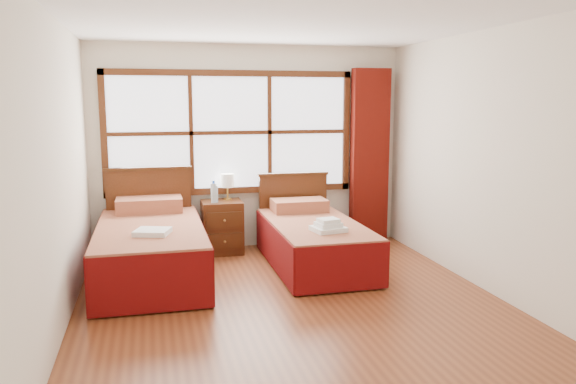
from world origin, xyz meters
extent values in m
plane|color=brown|center=(0.00, 0.00, 0.00)|extent=(4.50, 4.50, 0.00)
plane|color=white|center=(0.00, 0.00, 2.60)|extent=(4.50, 4.50, 0.00)
plane|color=silver|center=(0.00, 2.25, 1.30)|extent=(4.00, 0.00, 4.00)
plane|color=silver|center=(-2.00, 0.00, 1.30)|extent=(0.00, 4.50, 4.50)
plane|color=silver|center=(2.00, 0.00, 1.30)|extent=(0.00, 4.50, 4.50)
cube|color=white|center=(-0.25, 2.22, 1.50)|extent=(3.00, 0.02, 1.40)
cube|color=#492310|center=(-0.25, 2.20, 0.76)|extent=(3.16, 0.06, 0.08)
cube|color=#492310|center=(-0.25, 2.20, 2.24)|extent=(3.16, 0.06, 0.08)
cube|color=#492310|center=(-1.79, 2.20, 1.50)|extent=(0.08, 0.06, 1.56)
cube|color=#492310|center=(1.29, 2.20, 1.50)|extent=(0.08, 0.06, 1.56)
cube|color=#492310|center=(-0.75, 2.20, 1.50)|extent=(0.05, 0.05, 1.40)
cube|color=#492310|center=(0.25, 2.20, 1.50)|extent=(0.05, 0.05, 1.40)
cube|color=#492310|center=(-0.25, 2.20, 1.50)|extent=(3.00, 0.05, 0.05)
cube|color=#5F1009|center=(1.60, 2.11, 1.17)|extent=(0.50, 0.16, 2.30)
cube|color=#40210D|center=(-1.29, 1.13, 0.16)|extent=(0.98, 1.96, 0.32)
cube|color=maroon|center=(-1.29, 1.13, 0.45)|extent=(1.10, 2.17, 0.27)
cube|color=#690B0B|center=(-1.84, 1.13, 0.29)|extent=(0.03, 2.17, 0.54)
cube|color=#690B0B|center=(-0.74, 1.13, 0.29)|extent=(0.03, 2.17, 0.54)
cube|color=#690B0B|center=(-1.29, 0.05, 0.29)|extent=(1.10, 0.03, 0.54)
cube|color=maroon|center=(-1.29, 1.92, 0.67)|extent=(0.77, 0.45, 0.17)
cube|color=#492310|center=(-1.29, 2.14, 0.53)|extent=(1.02, 0.06, 1.07)
cube|color=#40210D|center=(-1.29, 2.14, 1.08)|extent=(1.07, 0.08, 0.04)
cube|color=#40210D|center=(0.55, 1.13, 0.14)|extent=(0.87, 1.74, 0.28)
cube|color=maroon|center=(0.55, 1.13, 0.40)|extent=(0.97, 1.93, 0.24)
cube|color=#690B0B|center=(0.06, 1.13, 0.26)|extent=(0.03, 1.93, 0.48)
cube|color=#690B0B|center=(1.04, 1.13, 0.26)|extent=(0.03, 1.93, 0.48)
cube|color=#690B0B|center=(0.55, 0.17, 0.26)|extent=(0.97, 0.03, 0.48)
cube|color=maroon|center=(0.55, 1.83, 0.59)|extent=(0.68, 0.40, 0.15)
cube|color=#492310|center=(0.55, 2.14, 0.47)|extent=(0.91, 0.06, 0.94)
cube|color=#40210D|center=(0.55, 2.14, 0.95)|extent=(0.94, 0.08, 0.04)
cube|color=#492310|center=(-0.41, 2.00, 0.33)|extent=(0.50, 0.44, 0.66)
cube|color=#40210D|center=(-0.41, 1.77, 0.20)|extent=(0.44, 0.02, 0.20)
cube|color=#40210D|center=(-0.41, 1.77, 0.46)|extent=(0.44, 0.02, 0.20)
sphere|color=#AA7939|center=(-0.41, 1.75, 0.20)|extent=(0.03, 0.03, 0.03)
sphere|color=#AA7939|center=(-0.41, 1.75, 0.46)|extent=(0.03, 0.03, 0.03)
cube|color=white|center=(-1.26, 0.71, 0.61)|extent=(0.40, 0.37, 0.05)
cube|color=white|center=(0.57, 0.69, 0.54)|extent=(0.38, 0.34, 0.05)
cube|color=white|center=(0.57, 0.69, 0.59)|extent=(0.28, 0.26, 0.05)
cube|color=white|center=(0.57, 0.69, 0.64)|extent=(0.23, 0.21, 0.04)
cylinder|color=gold|center=(-0.32, 2.08, 0.67)|extent=(0.10, 0.10, 0.02)
cylinder|color=gold|center=(-0.32, 2.08, 0.75)|extent=(0.02, 0.02, 0.14)
cylinder|color=white|center=(-0.32, 2.08, 0.91)|extent=(0.17, 0.17, 0.17)
cylinder|color=#A8C5D9|center=(-0.52, 1.91, 0.78)|extent=(0.07, 0.07, 0.24)
cylinder|color=blue|center=(-0.52, 1.91, 0.92)|extent=(0.03, 0.03, 0.03)
cylinder|color=#A8C5D9|center=(-0.49, 1.92, 0.77)|extent=(0.06, 0.06, 0.21)
cylinder|color=blue|center=(-0.49, 1.92, 0.89)|extent=(0.03, 0.03, 0.03)
camera|label=1|loc=(-1.26, -4.90, 1.91)|focal=35.00mm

